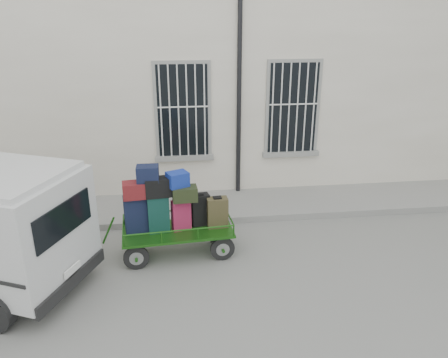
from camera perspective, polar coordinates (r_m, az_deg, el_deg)
name	(u,v)px	position (r m, az deg, el deg)	size (l,w,h in m)	color
ground	(212,256)	(8.67, -1.56, -10.07)	(80.00, 80.00, 0.00)	slate
building	(193,67)	(12.99, -4.06, 14.45)	(24.00, 5.15, 6.00)	beige
sidewalk	(203,206)	(10.58, -2.70, -3.59)	(24.00, 1.70, 0.15)	gray
luggage_cart	(172,212)	(8.36, -6.83, -4.31)	(2.50, 1.12, 1.87)	black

